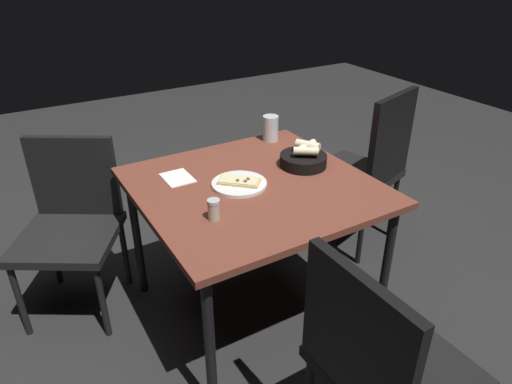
# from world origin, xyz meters

# --- Properties ---
(ground) EXTENTS (8.00, 8.00, 0.00)m
(ground) POSITION_xyz_m (0.00, 0.00, 0.00)
(ground) COLOR #262626
(dining_table) EXTENTS (0.96, 0.99, 0.71)m
(dining_table) POSITION_xyz_m (0.00, 0.00, 0.65)
(dining_table) COLOR brown
(dining_table) RESTS_ON ground
(pizza_plate) EXTENTS (0.24, 0.24, 0.04)m
(pizza_plate) POSITION_xyz_m (-0.02, -0.06, 0.72)
(pizza_plate) COLOR white
(pizza_plate) RESTS_ON dining_table
(bread_basket) EXTENTS (0.22, 0.22, 0.12)m
(bread_basket) POSITION_xyz_m (-0.04, 0.30, 0.75)
(bread_basket) COLOR black
(bread_basket) RESTS_ON dining_table
(beer_glass) EXTENTS (0.08, 0.08, 0.13)m
(beer_glass) POSITION_xyz_m (-0.40, 0.33, 0.77)
(beer_glass) COLOR silver
(beer_glass) RESTS_ON dining_table
(pepper_shaker) EXTENTS (0.05, 0.05, 0.08)m
(pepper_shaker) POSITION_xyz_m (0.17, -0.28, 0.75)
(pepper_shaker) COLOR #BFB299
(pepper_shaker) RESTS_ON dining_table
(napkin) EXTENTS (0.16, 0.12, 0.00)m
(napkin) POSITION_xyz_m (-0.22, -0.26, 0.71)
(napkin) COLOR white
(napkin) RESTS_ON dining_table
(chair_near) EXTENTS (0.45, 0.45, 0.88)m
(chair_near) POSITION_xyz_m (0.88, -0.07, 0.51)
(chair_near) COLOR black
(chair_near) RESTS_ON ground
(chair_far) EXTENTS (0.55, 0.55, 0.96)m
(chair_far) POSITION_xyz_m (-0.18, 0.86, 0.54)
(chair_far) COLOR black
(chair_far) RESTS_ON ground
(chair_spare) EXTENTS (0.61, 0.61, 0.85)m
(chair_spare) POSITION_xyz_m (-0.53, -0.70, 0.49)
(chair_spare) COLOR black
(chair_spare) RESTS_ON ground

